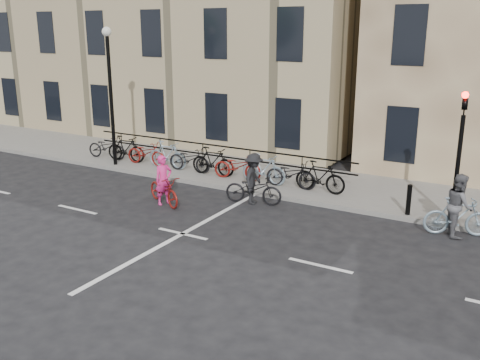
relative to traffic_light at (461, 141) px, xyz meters
The scene contains 10 objects.
ground 7.96m from the traffic_light, 145.01° to the right, with size 120.00×120.00×0.00m, color black.
sidewalk 10.60m from the traffic_light, behind, with size 46.00×4.00×0.15m, color slate.
building_west 17.70m from the traffic_light, 150.33° to the left, with size 20.00×10.00×10.00m, color tan.
traffic_light is the anchor object (origin of this frame).
lamp_post 12.74m from the traffic_light, behind, with size 0.36×0.36×5.28m.
bollard_east 2.21m from the traffic_light, behind, with size 0.14×0.14×0.90m, color black.
parked_bikes 9.22m from the traffic_light, behind, with size 11.45×1.23×1.05m.
cyclist_pink 8.81m from the traffic_light, 162.86° to the right, with size 1.87×1.30×1.58m.
cyclist_grey 1.91m from the traffic_light, 71.13° to the right, with size 1.83×1.11×1.71m.
cyclist_dark 6.16m from the traffic_light, 169.47° to the right, with size 1.93×1.16×1.64m.
Camera 1 is at (8.17, -10.93, 5.42)m, focal length 40.00 mm.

